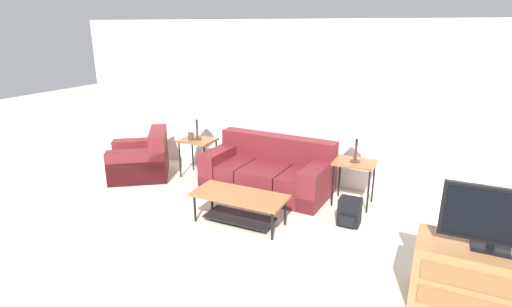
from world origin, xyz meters
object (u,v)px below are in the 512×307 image
television (497,218)px  couch (268,172)px  backpack (349,212)px  coffee_table (240,202)px  tv_console (484,281)px  armchair (142,160)px  side_table_left (198,143)px  side_table_right (355,166)px  table_lamp_right (358,129)px  table_lamp_left (196,111)px

television → couch: bearing=148.9°
television → backpack: (-1.47, 1.13, -0.77)m
coffee_table → tv_console: (2.78, -0.55, 0.01)m
armchair → side_table_left: size_ratio=2.02×
armchair → backpack: armchair is taller
couch → side_table_right: 1.37m
coffee_table → side_table_left: (-1.46, 1.24, 0.28)m
couch → side_table_right: (1.33, 0.03, 0.30)m
couch → coffee_table: (0.12, -1.21, 0.02)m
coffee_table → tv_console: bearing=-11.2°
tv_console → television: (-0.00, 0.00, 0.63)m
table_lamp_right → television: size_ratio=0.68×
table_lamp_right → coffee_table: bearing=-134.2°
backpack → couch: bearing=156.6°
side_table_right → side_table_left: bearing=180.0°
television → side_table_left: bearing=157.1°
side_table_right → couch: bearing=-178.5°
armchair → table_lamp_left: size_ratio=2.19×
couch → television: bearing=-31.1°
couch → coffee_table: size_ratio=1.62×
armchair → table_lamp_left: 1.31m
couch → tv_console: size_ratio=1.67×
armchair → table_lamp_left: (0.89, 0.42, 0.86)m
side_table_right → television: television is taller
side_table_right → table_lamp_left: 2.73m
table_lamp_right → television: bearing=-48.7°
television → table_lamp_right: bearing=131.3°
armchair → table_lamp_right: 3.69m
couch → side_table_right: size_ratio=3.04×
couch → table_lamp_left: table_lamp_left is taller
armchair → side_table_right: size_ratio=2.02×
television → coffee_table: bearing=168.8°
side_table_left → side_table_right: bearing=0.0°
couch → armchair: 2.26m
table_lamp_left → table_lamp_right: same height
backpack → side_table_left: bearing=166.7°
armchair → backpack: size_ratio=3.60×
table_lamp_right → backpack: table_lamp_right is taller
coffee_table → table_lamp_right: 1.92m
table_lamp_left → armchair: bearing=-154.9°
side_table_left → backpack: size_ratio=1.79×
couch → backpack: couch is taller
armchair → table_lamp_right: (3.56, 0.42, 0.86)m
side_table_right → television: (1.57, -1.79, 0.36)m
couch → side_table_left: (-1.34, 0.03, 0.30)m
table_lamp_left → table_lamp_right: size_ratio=1.00×
coffee_table → table_lamp_right: size_ratio=2.05×
couch → backpack: bearing=-23.4°
tv_console → backpack: bearing=142.3°
table_lamp_left → couch: bearing=-1.5°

